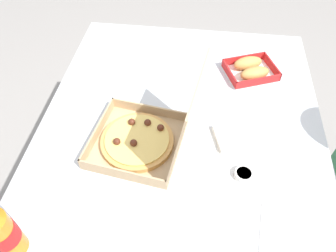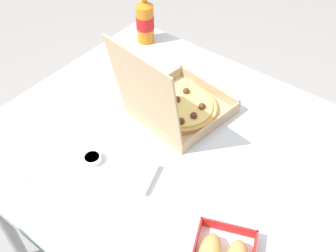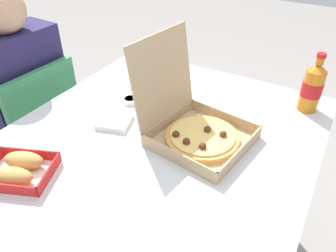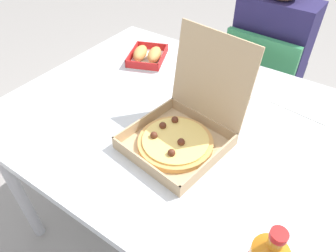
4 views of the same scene
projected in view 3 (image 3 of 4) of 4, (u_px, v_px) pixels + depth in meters
dining_table at (152, 162)px, 1.10m from camera, size 1.21×0.99×0.75m
chair at (37, 131)px, 1.57m from camera, size 0.42×0.42×0.83m
diner_person at (18, 90)px, 1.48m from camera, size 0.37×0.42×1.15m
pizza_box_open at (195, 127)px, 1.05m from camera, size 0.33×0.37×0.33m
bread_side_box at (19, 169)px, 0.92m from camera, size 0.21×0.23×0.06m
cola_bottle at (312, 87)px, 1.17m from camera, size 0.07×0.07×0.22m
paper_menu at (135, 75)px, 1.45m from camera, size 0.23×0.17×0.00m
napkin_pile at (115, 121)px, 1.14m from camera, size 0.14×0.14×0.02m
dipping_sauce_cup at (130, 100)px, 1.26m from camera, size 0.06×0.06×0.02m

